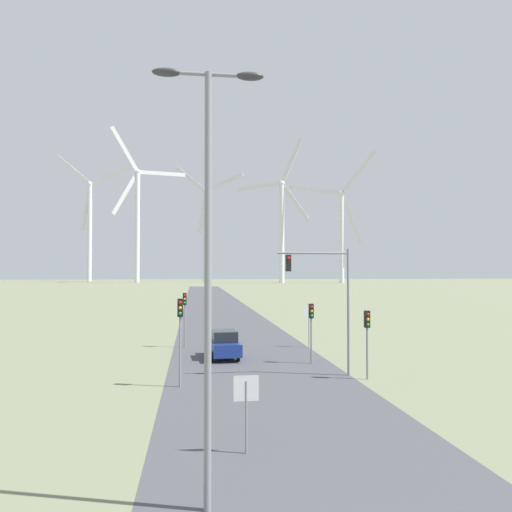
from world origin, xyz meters
TOP-DOWN VIEW (x-y plane):
  - road_surface at (0.00, 48.00)m, footprint 10.00×240.00m
  - streetlamp at (-3.20, 5.28)m, footprint 2.75×0.32m
  - stop_sign_near at (-1.88, 8.87)m, footprint 0.81×0.07m
  - stop_sign_far at (5.04, 29.72)m, footprint 0.81×0.07m
  - traffic_light_post_near_left at (-4.20, 18.17)m, footprint 0.28×0.34m
  - traffic_light_post_near_right at (5.61, 18.66)m, footprint 0.28×0.34m
  - traffic_light_post_mid_left at (-4.21, 30.85)m, footprint 0.28×0.34m
  - traffic_light_post_mid_right at (3.71, 23.41)m, footprint 0.28×0.34m
  - traffic_light_mast_overhead at (3.67, 19.75)m, footprint 4.02×0.35m
  - car_approaching at (-1.56, 25.93)m, footprint 2.10×4.22m
  - wind_turbine_far_left at (-55.56, 251.72)m, footprint 40.28×11.34m
  - wind_turbine_left at (-29.40, 227.54)m, footprint 33.71×12.48m
  - wind_turbine_center at (2.18, 245.27)m, footprint 34.41×15.41m
  - wind_turbine_right at (34.86, 208.41)m, footprint 30.45×14.74m
  - wind_turbine_far_right at (62.54, 210.47)m, footprint 37.42×15.21m

SIDE VIEW (x-z plane):
  - road_surface at x=0.00m, z-range 0.00..0.01m
  - car_approaching at x=-1.56m, z-range 0.00..1.83m
  - stop_sign_near at x=-1.88m, z-range 0.49..2.94m
  - stop_sign_far at x=5.04m, z-range 0.58..3.49m
  - traffic_light_post_near_right at x=5.61m, z-range 0.85..4.48m
  - traffic_light_post_mid_right at x=3.71m, z-range 0.86..4.56m
  - traffic_light_post_mid_left at x=-4.21m, z-range 0.94..5.01m
  - traffic_light_post_near_left at x=-4.20m, z-range 1.00..5.37m
  - traffic_light_mast_overhead at x=3.67m, z-range 1.37..8.33m
  - streetlamp at x=-3.20m, z-range 1.25..11.97m
  - wind_turbine_far_right at x=62.54m, z-range -3.78..55.81m
  - wind_turbine_right at x=34.86m, z-range -4.06..59.13m
  - wind_turbine_center at x=2.18m, z-range -1.35..58.25m
  - wind_turbine_far_left at x=-55.56m, z-range -1.71..63.14m
  - wind_turbine_left at x=-29.40m, z-range -3.92..67.27m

